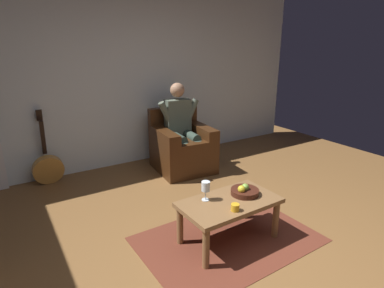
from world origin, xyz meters
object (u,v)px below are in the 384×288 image
(armchair, at_px, (182,148))
(fruit_bowl, at_px, (245,191))
(coffee_table, at_px, (229,207))
(candle_jar, at_px, (235,207))
(person_seated, at_px, (181,125))
(wine_glass_near, at_px, (206,187))
(guitar, at_px, (48,167))

(armchair, relative_size, fruit_bowl, 3.27)
(coffee_table, xyz_separation_m, candle_jar, (0.07, 0.17, 0.10))
(fruit_bowl, bearing_deg, armchair, -100.81)
(person_seated, bearing_deg, wine_glass_near, 71.90)
(person_seated, relative_size, coffee_table, 1.34)
(person_seated, height_order, coffee_table, person_seated)
(wine_glass_near, bearing_deg, guitar, -64.18)
(coffee_table, relative_size, candle_jar, 12.64)
(candle_jar, bearing_deg, coffee_table, -113.72)
(guitar, distance_m, fruit_bowl, 2.61)
(person_seated, distance_m, candle_jar, 2.02)
(fruit_bowl, xyz_separation_m, candle_jar, (0.27, 0.19, -0.00))
(guitar, bearing_deg, person_seated, 164.67)
(armchair, height_order, wine_glass_near, armchair)
(wine_glass_near, relative_size, candle_jar, 2.50)
(coffee_table, height_order, candle_jar, candle_jar)
(armchair, xyz_separation_m, person_seated, (-0.00, -0.01, 0.33))
(coffee_table, bearing_deg, armchair, -106.67)
(armchair, xyz_separation_m, coffee_table, (0.52, 1.74, 0.02))
(fruit_bowl, bearing_deg, coffee_table, 6.64)
(coffee_table, height_order, guitar, guitar)
(fruit_bowl, bearing_deg, wine_glass_near, -15.12)
(fruit_bowl, bearing_deg, guitar, -57.78)
(fruit_bowl, bearing_deg, candle_jar, 35.30)
(armchair, xyz_separation_m, guitar, (1.72, -0.48, -0.10))
(guitar, bearing_deg, candle_jar, 115.12)
(wine_glass_near, bearing_deg, candle_jar, 109.80)
(armchair, relative_size, candle_jar, 11.86)
(person_seated, relative_size, candle_jar, 16.95)
(armchair, height_order, candle_jar, armchair)
(coffee_table, relative_size, fruit_bowl, 3.48)
(armchair, distance_m, guitar, 1.78)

